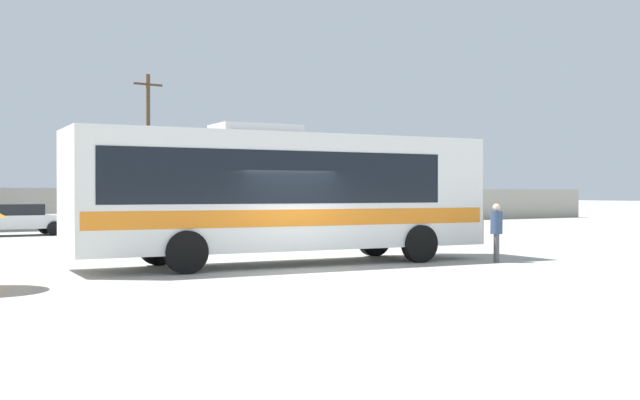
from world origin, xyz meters
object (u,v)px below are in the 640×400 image
(attendant_by_bus_door, at_px, (496,229))
(coach_bus_white_orange, at_px, (281,191))
(utility_pole_near, at_px, (148,147))
(parked_car_third_white, at_px, (17,219))

(attendant_by_bus_door, bearing_deg, coach_bus_white_orange, 153.59)
(attendant_by_bus_door, xyz_separation_m, utility_pole_near, (0.31, 28.93, 3.75))
(coach_bus_white_orange, xyz_separation_m, utility_pole_near, (5.69, 26.26, 2.68))
(parked_car_third_white, bearing_deg, utility_pole_near, 40.49)
(coach_bus_white_orange, height_order, attendant_by_bus_door, coach_bus_white_orange)
(parked_car_third_white, xyz_separation_m, utility_pole_near, (8.87, 7.57, 3.91))
(attendant_by_bus_door, height_order, utility_pole_near, utility_pole_near)
(coach_bus_white_orange, height_order, parked_car_third_white, coach_bus_white_orange)
(attendant_by_bus_door, bearing_deg, parked_car_third_white, 111.83)
(coach_bus_white_orange, distance_m, utility_pole_near, 27.01)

